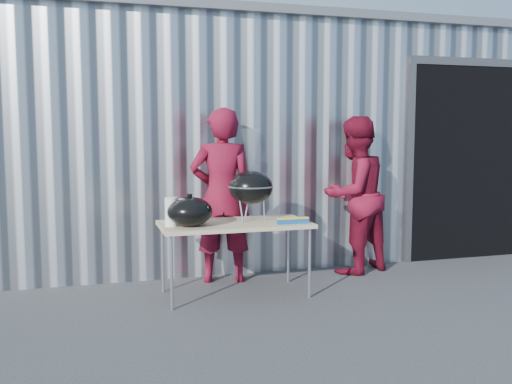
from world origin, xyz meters
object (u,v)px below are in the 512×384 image
object	(u,v)px
person_cook	(222,196)
person_bystander	(354,195)
folding_table	(235,226)
kettle_grill	(251,180)

from	to	relation	value
person_cook	person_bystander	xyz separation A→B (m)	(1.59, -0.02, -0.04)
folding_table	person_cook	world-z (taller)	person_cook
folding_table	person_bystander	world-z (taller)	person_bystander
person_bystander	person_cook	bearing A→B (deg)	-22.29
person_cook	person_bystander	size ratio (longest dim) A/B	1.04
folding_table	person_cook	distance (m)	0.62
kettle_grill	person_cook	distance (m)	0.56
person_bystander	folding_table	bearing A→B (deg)	-2.64
kettle_grill	folding_table	bearing A→B (deg)	-158.08
person_bystander	kettle_grill	bearing A→B (deg)	-3.08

